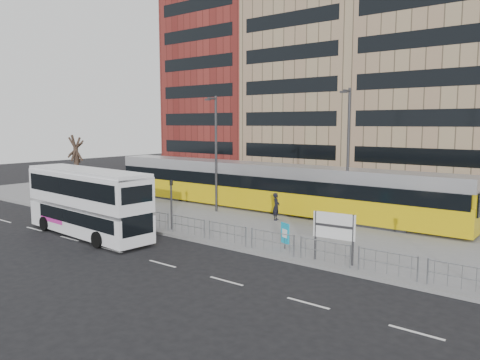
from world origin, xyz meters
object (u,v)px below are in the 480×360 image
Objects in this scene: station_sign at (334,228)px; lamp_post_west at (216,149)px; lamp_post_east at (348,151)px; bare_tree at (75,134)px; traffic_light_west at (171,198)px; tram at (265,187)px; ad_panel at (285,234)px; pedestrian at (276,207)px; double_decker_bus at (87,200)px.

lamp_post_west reaches higher than station_sign.
bare_tree is at bearing -173.86° from lamp_post_east.
lamp_post_east is at bearing 42.85° from traffic_light_west.
tram is at bearing 51.01° from lamp_post_west.
ad_panel is at bearing -89.14° from lamp_post_east.
pedestrian is (2.91, -2.79, -0.83)m from tram.
lamp_post_east reaches higher than station_sign.
ad_panel is 27.26m from bare_tree.
tram is 3.49× the size of lamp_post_west.
lamp_post_west is 1.13× the size of bare_tree.
station_sign is at bearing -3.21° from traffic_light_west.
lamp_post_west is at bearing 3.31° from bare_tree.
tram is 12.50× the size of station_sign.
bare_tree reaches higher than double_decker_bus.
double_decker_bus reaches higher than tram.
pedestrian is 0.60× the size of traffic_light_west.
pedestrian is (-4.45, 5.80, 0.14)m from ad_panel.
ad_panel is at bearing 24.82° from double_decker_bus.
lamp_post_east is at bearing -86.89° from pedestrian.
ad_panel is (11.19, 4.37, -1.22)m from double_decker_bus.
traffic_light_west is 0.35× the size of lamp_post_east.
pedestrian is at bearing -158.66° from lamp_post_east.
lamp_post_east is (11.07, 11.87, 2.76)m from double_decker_bus.
station_sign is 11.10m from traffic_light_west.
lamp_post_east is (7.85, 8.08, 2.80)m from traffic_light_west.
lamp_post_west is (-2.40, -2.96, 2.89)m from tram.
lamp_post_west is (-9.75, 5.63, 3.85)m from ad_panel.
station_sign reaches higher than pedestrian.
double_decker_bus is 4.25× the size of station_sign.
station_sign is 0.28× the size of lamp_post_west.
traffic_light_west is at bearing 174.49° from station_sign.
ad_panel is 0.16× the size of lamp_post_west.
lamp_post_east reaches higher than double_decker_bus.
station_sign is 3.31m from ad_panel.
double_decker_bus is at bearing -98.17° from lamp_post_west.
traffic_light_west is at bearing -134.18° from lamp_post_east.
station_sign is 9.97m from pedestrian.
double_decker_bus is at bearing -30.68° from bare_tree.
double_decker_bus is 13.52m from tram.
lamp_post_west is (-12.88, 6.26, 2.99)m from station_sign.
ad_panel is at bearing -30.00° from lamp_post_west.
lamp_post_east reaches higher than traffic_light_west.
tram is 19.84m from bare_tree.
lamp_post_west is (-5.30, -0.17, 3.71)m from pedestrian.
ad_panel is 8.07m from traffic_light_west.
lamp_post_east reaches higher than lamp_post_west.
bare_tree is at bearing 161.16° from traffic_light_west.
pedestrian is 0.22× the size of lamp_post_west.
station_sign is 0.77× the size of traffic_light_west.
lamp_post_west reaches higher than bare_tree.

